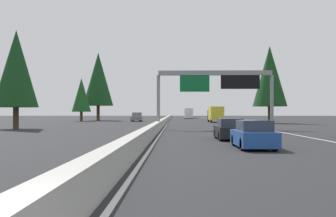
% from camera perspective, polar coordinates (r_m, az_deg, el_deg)
% --- Properties ---
extents(ground_plane, '(320.00, 320.00, 0.00)m').
position_cam_1_polar(ground_plane, '(63.74, -0.34, -2.25)').
color(ground_plane, '#262628').
extents(median_barrier, '(180.00, 0.56, 0.90)m').
position_cam_1_polar(median_barrier, '(83.73, -0.22, -1.54)').
color(median_barrier, '#ADAAA3').
rests_on(median_barrier, ground).
extents(shoulder_stripe_right, '(160.00, 0.16, 0.01)m').
position_cam_1_polar(shoulder_stripe_right, '(74.39, 8.76, -2.00)').
color(shoulder_stripe_right, silver).
rests_on(shoulder_stripe_right, ground).
extents(shoulder_stripe_median, '(160.00, 0.16, 0.01)m').
position_cam_1_polar(shoulder_stripe_median, '(73.73, 0.04, -2.02)').
color(shoulder_stripe_median, silver).
rests_on(shoulder_stripe_median, ground).
extents(sign_gantry_overhead, '(0.50, 12.68, 6.42)m').
position_cam_1_polar(sign_gantry_overhead, '(43.44, 7.00, 3.71)').
color(sign_gantry_overhead, gray).
rests_on(sign_gantry_overhead, ground).
extents(sedan_far_center, '(4.40, 1.80, 1.47)m').
position_cam_1_polar(sedan_far_center, '(21.24, 12.17, -3.77)').
color(sedan_far_center, '#1E4793').
rests_on(sedan_far_center, ground).
extents(sedan_far_left, '(4.40, 1.80, 1.47)m').
position_cam_1_polar(sedan_far_left, '(27.73, 8.85, -3.02)').
color(sedan_far_left, black).
rests_on(sedan_far_left, ground).
extents(box_truck_near_right, '(8.50, 2.40, 2.95)m').
position_cam_1_polar(box_truck_near_right, '(76.22, 6.83, -0.76)').
color(box_truck_near_right, gold).
rests_on(box_truck_near_right, ground).
extents(bus_near_center, '(11.50, 2.55, 3.10)m').
position_cam_1_polar(bus_near_center, '(124.63, 2.92, -0.64)').
color(bus_near_center, white).
rests_on(bus_near_center, ground).
extents(oncoming_near, '(5.60, 2.00, 1.86)m').
position_cam_1_polar(oncoming_near, '(82.80, -4.51, -1.23)').
color(oncoming_near, slate).
rests_on(oncoming_near, ground).
extents(conifer_right_mid, '(5.85, 5.85, 13.30)m').
position_cam_1_polar(conifer_right_mid, '(70.42, 14.42, 4.51)').
color(conifer_right_mid, '#4C3823').
rests_on(conifer_right_mid, ground).
extents(conifer_left_near, '(4.91, 4.91, 11.16)m').
position_cam_1_polar(conifer_left_near, '(47.83, -20.99, 5.36)').
color(conifer_left_near, '#4C3823').
rests_on(conifer_left_near, ground).
extents(conifer_left_mid, '(4.02, 4.02, 9.14)m').
position_cam_1_polar(conifer_left_mid, '(85.72, -12.34, 1.90)').
color(conifer_left_mid, '#4C3823').
rests_on(conifer_left_mid, ground).
extents(conifer_left_far, '(6.90, 6.90, 15.67)m').
position_cam_1_polar(conifer_left_far, '(93.01, -10.00, 4.17)').
color(conifer_left_far, '#4C3823').
rests_on(conifer_left_far, ground).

